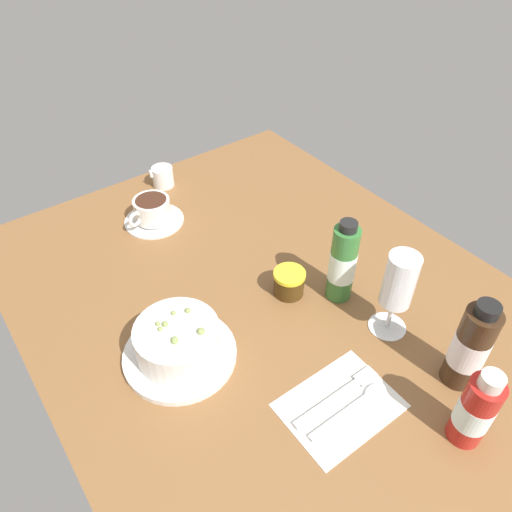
{
  "coord_description": "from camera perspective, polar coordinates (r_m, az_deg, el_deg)",
  "views": [
    {
      "loc": [
        48.34,
        -39.8,
        66.95
      ],
      "look_at": [
        -4.19,
        -0.75,
        8.82
      ],
      "focal_mm": 33.94,
      "sensor_mm": 36.0,
      "label": 1
    }
  ],
  "objects": [
    {
      "name": "sauce_bottle_brown",
      "position": [
        0.81,
        23.93,
        -9.78
      ],
      "size": [
        5.47,
        5.47,
        17.23
      ],
      "color": "#382314",
      "rests_on": "ground_plane"
    },
    {
      "name": "sauce_bottle_green",
      "position": [
        0.89,
        10.17,
        -0.85
      ],
      "size": [
        4.95,
        4.95,
        17.3
      ],
      "color": "#337233",
      "rests_on": "ground_plane"
    },
    {
      "name": "porridge_bowl",
      "position": [
        0.82,
        -9.15,
        -10.08
      ],
      "size": [
        19.06,
        19.06,
        7.95
      ],
      "color": "silver",
      "rests_on": "ground_plane"
    },
    {
      "name": "creamer_jug",
      "position": [
        1.23,
        -10.97,
        9.19
      ],
      "size": [
        5.2,
        6.26,
        5.54
      ],
      "color": "silver",
      "rests_on": "ground_plane"
    },
    {
      "name": "jam_jar",
      "position": [
        0.92,
        3.83,
        -3.07
      ],
      "size": [
        6.06,
        6.06,
        5.14
      ],
      "color": "#402A0E",
      "rests_on": "ground_plane"
    },
    {
      "name": "wine_glass",
      "position": [
        0.83,
        16.46,
        -3.23
      ],
      "size": [
        6.69,
        6.69,
        16.7
      ],
      "color": "white",
      "rests_on": "ground_plane"
    },
    {
      "name": "cutlery_setting",
      "position": [
        0.79,
        10.13,
        -16.75
      ],
      "size": [
        13.34,
        17.81,
        0.9
      ],
      "color": "silver",
      "rests_on": "ground_plane"
    },
    {
      "name": "sauce_bottle_red",
      "position": [
        0.76,
        24.44,
        -16.24
      ],
      "size": [
        5.0,
        5.0,
        14.61
      ],
      "color": "#B21E19",
      "rests_on": "ground_plane"
    },
    {
      "name": "coffee_cup",
      "position": [
        1.11,
        -12.11,
        5.11
      ],
      "size": [
        13.29,
        13.32,
        5.92
      ],
      "color": "silver",
      "rests_on": "ground_plane"
    },
    {
      "name": "ground_plane",
      "position": [
        0.93,
        1.92,
        -5.97
      ],
      "size": [
        110.0,
        84.0,
        3.0
      ],
      "primitive_type": "cube",
      "color": "brown"
    }
  ]
}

